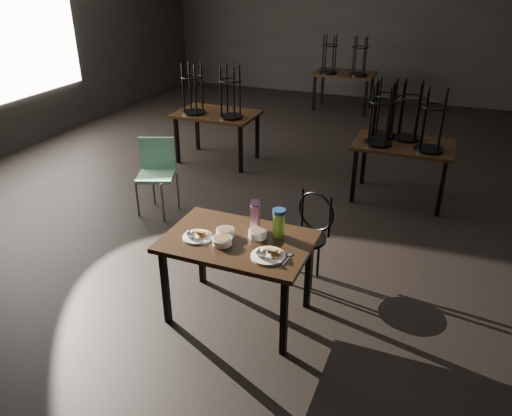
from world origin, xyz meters
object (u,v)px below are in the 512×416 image
at_px(main_table, 238,248).
at_px(juice_carton, 255,215).
at_px(bentwood_chair, 309,230).
at_px(water_bottle, 279,223).
at_px(school_chair, 157,169).

relative_size(main_table, juice_carton, 4.40).
height_order(main_table, bentwood_chair, bentwood_chair).
height_order(main_table, water_bottle, water_bottle).
relative_size(juice_carton, water_bottle, 1.13).
distance_m(main_table, school_chair, 2.28).
bearing_deg(water_bottle, bentwood_chair, 81.13).
bearing_deg(water_bottle, juice_carton, 169.49).
bearing_deg(bentwood_chair, main_table, -98.42).
distance_m(juice_carton, water_bottle, 0.23).
distance_m(main_table, bentwood_chair, 0.87).
bearing_deg(bentwood_chair, juice_carton, -102.24).
xyz_separation_m(bentwood_chair, school_chair, (-2.10, 0.72, 0.03)).
xyz_separation_m(water_bottle, bentwood_chair, (0.09, 0.59, -0.36)).
xyz_separation_m(main_table, bentwood_chair, (0.38, 0.77, -0.16)).
bearing_deg(bentwood_chair, water_bottle, -81.07).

